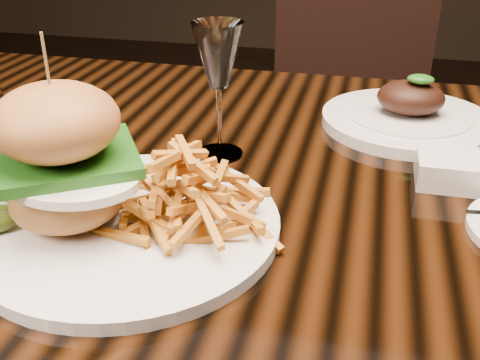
% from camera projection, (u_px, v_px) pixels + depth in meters
% --- Properties ---
extents(dining_table, '(1.60, 0.90, 0.75)m').
position_uv_depth(dining_table, '(269.00, 215.00, 0.81)').
color(dining_table, black).
rests_on(dining_table, ground).
extents(burger_plate, '(0.34, 0.34, 0.22)m').
position_uv_depth(burger_plate, '(120.00, 184.00, 0.60)').
color(burger_plate, white).
rests_on(burger_plate, dining_table).
extents(ramekin, '(0.09, 0.09, 0.04)m').
position_uv_depth(ramekin, '(448.00, 169.00, 0.73)').
color(ramekin, white).
rests_on(ramekin, dining_table).
extents(wine_glass, '(0.07, 0.07, 0.19)m').
position_uv_depth(wine_glass, '(218.00, 60.00, 0.75)').
color(wine_glass, white).
rests_on(wine_glass, dining_table).
extents(far_dish, '(0.27, 0.27, 0.09)m').
position_uv_depth(far_dish, '(408.00, 116.00, 0.90)').
color(far_dish, white).
rests_on(far_dish, dining_table).
extents(chair_far, '(0.51, 0.51, 0.95)m').
position_uv_depth(chair_far, '(350.00, 103.00, 1.62)').
color(chair_far, black).
rests_on(chair_far, ground).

